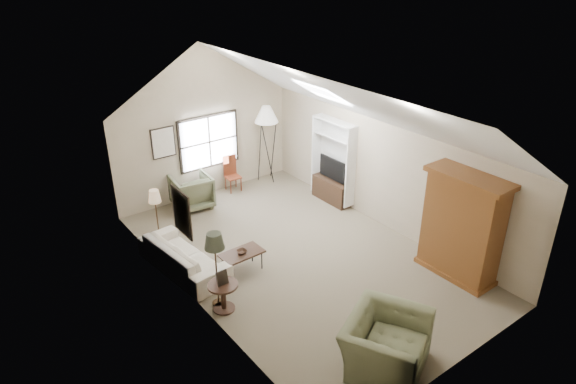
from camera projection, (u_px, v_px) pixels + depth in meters
room_shell at (301, 114)px, 9.70m from camera, size 5.01×8.01×4.00m
window at (209, 142)px, 13.36m from camera, size 1.72×0.08×1.42m
skylight at (322, 92)px, 11.04m from camera, size 0.80×1.20×0.52m
wall_art at (172, 176)px, 10.72m from camera, size 1.97×3.71×0.88m
armoire at (462, 226)px, 10.07m from camera, size 0.60×1.50×2.20m
tv_alcove at (333, 160)px, 13.01m from camera, size 0.32×1.30×2.10m
media_console at (331, 190)px, 13.37m from camera, size 0.34×1.18×0.60m
tv_panel at (332, 169)px, 13.10m from camera, size 0.05×0.90×0.55m
sofa at (184, 256)px, 10.52m from camera, size 1.11×2.31×0.65m
armchair_near at (386, 344)px, 8.05m from camera, size 1.75×1.67×0.89m
armchair_far at (192, 191)px, 13.01m from camera, size 1.03×1.05×0.87m
coffee_table at (242, 262)px, 10.51m from camera, size 0.89×0.51×0.45m
bowl at (242, 252)px, 10.40m from camera, size 0.22×0.22×0.05m
side_table at (223, 297)px, 9.39m from camera, size 0.62×0.62×0.56m
side_chair at (233, 174)px, 13.88m from camera, size 0.41×0.41×0.97m
tripod_lamp at (267, 144)px, 14.22m from camera, size 0.74×0.74×2.21m
dark_lamp at (216, 269)px, 9.32m from camera, size 0.41×0.41×1.55m
tan_lamp at (157, 218)px, 11.22m from camera, size 0.31×0.31×1.40m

